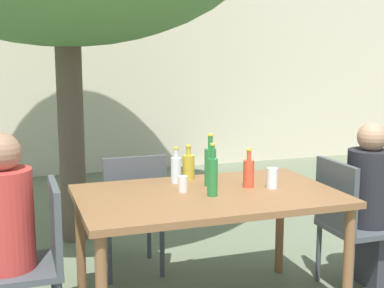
{
  "coord_description": "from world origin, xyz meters",
  "views": [
    {
      "loc": [
        -1.1,
        -2.92,
        1.6
      ],
      "look_at": [
        0.0,
        0.3,
        1.02
      ],
      "focal_mm": 50.0,
      "sensor_mm": 36.0,
      "label": 1
    }
  ],
  "objects_px": {
    "patio_chair_0": "(36,254)",
    "person_seated_1": "(379,215)",
    "green_bottle_3": "(213,176)",
    "water_bottle_2": "(176,169)",
    "dining_table_front": "(208,205)",
    "oil_cruet_4": "(189,166)",
    "soda_bottle_1": "(249,172)",
    "drinking_glass_0": "(272,178)",
    "green_bottle_0": "(210,166)",
    "drinking_glass_1": "(183,184)",
    "patio_chair_2": "(132,207)",
    "patio_chair_1": "(349,218)"
  },
  "relations": [
    {
      "from": "water_bottle_2",
      "to": "oil_cruet_4",
      "type": "relative_size",
      "value": 1.01
    },
    {
      "from": "dining_table_front",
      "to": "oil_cruet_4",
      "type": "bearing_deg",
      "value": 89.5
    },
    {
      "from": "green_bottle_3",
      "to": "oil_cruet_4",
      "type": "relative_size",
      "value": 1.36
    },
    {
      "from": "patio_chair_0",
      "to": "person_seated_1",
      "type": "xyz_separation_m",
      "value": [
        2.27,
        -0.0,
        -0.01
      ]
    },
    {
      "from": "patio_chair_2",
      "to": "soda_bottle_1",
      "type": "bearing_deg",
      "value": 132.08
    },
    {
      "from": "person_seated_1",
      "to": "patio_chair_0",
      "type": "bearing_deg",
      "value": 90.0
    },
    {
      "from": "patio_chair_0",
      "to": "drinking_glass_0",
      "type": "xyz_separation_m",
      "value": [
        1.43,
        -0.02,
        0.32
      ]
    },
    {
      "from": "patio_chair_0",
      "to": "green_bottle_3",
      "type": "relative_size",
      "value": 2.86
    },
    {
      "from": "green_bottle_0",
      "to": "oil_cruet_4",
      "type": "xyz_separation_m",
      "value": [
        -0.07,
        0.21,
        -0.04
      ]
    },
    {
      "from": "patio_chair_2",
      "to": "oil_cruet_4",
      "type": "xyz_separation_m",
      "value": [
        0.32,
        -0.34,
        0.35
      ]
    },
    {
      "from": "patio_chair_0",
      "to": "water_bottle_2",
      "type": "xyz_separation_m",
      "value": [
        0.91,
        0.31,
        0.35
      ]
    },
    {
      "from": "green_bottle_3",
      "to": "green_bottle_0",
      "type": "bearing_deg",
      "value": 73.29
    },
    {
      "from": "dining_table_front",
      "to": "green_bottle_3",
      "type": "height_order",
      "value": "green_bottle_3"
    },
    {
      "from": "patio_chair_2",
      "to": "soda_bottle_1",
      "type": "height_order",
      "value": "soda_bottle_1"
    },
    {
      "from": "green_bottle_0",
      "to": "drinking_glass_1",
      "type": "xyz_separation_m",
      "value": [
        -0.21,
        -0.09,
        -0.08
      ]
    },
    {
      "from": "dining_table_front",
      "to": "patio_chair_0",
      "type": "bearing_deg",
      "value": 180.0
    },
    {
      "from": "green_bottle_0",
      "to": "soda_bottle_1",
      "type": "distance_m",
      "value": 0.25
    },
    {
      "from": "patio_chair_2",
      "to": "green_bottle_0",
      "type": "distance_m",
      "value": 0.77
    },
    {
      "from": "green_bottle_3",
      "to": "water_bottle_2",
      "type": "bearing_deg",
      "value": 106.22
    },
    {
      "from": "dining_table_front",
      "to": "water_bottle_2",
      "type": "bearing_deg",
      "value": 109.07
    },
    {
      "from": "patio_chair_2",
      "to": "water_bottle_2",
      "type": "relative_size",
      "value": 3.86
    },
    {
      "from": "water_bottle_2",
      "to": "green_bottle_3",
      "type": "distance_m",
      "value": 0.4
    },
    {
      "from": "dining_table_front",
      "to": "soda_bottle_1",
      "type": "height_order",
      "value": "soda_bottle_1"
    },
    {
      "from": "patio_chair_2",
      "to": "green_bottle_0",
      "type": "xyz_separation_m",
      "value": [
        0.39,
        -0.55,
        0.39
      ]
    },
    {
      "from": "patio_chair_2",
      "to": "soda_bottle_1",
      "type": "xyz_separation_m",
      "value": [
        0.6,
        -0.66,
        0.35
      ]
    },
    {
      "from": "patio_chair_0",
      "to": "soda_bottle_1",
      "type": "relative_size",
      "value": 3.68
    },
    {
      "from": "drinking_glass_0",
      "to": "soda_bottle_1",
      "type": "bearing_deg",
      "value": 152.05
    },
    {
      "from": "soda_bottle_1",
      "to": "green_bottle_3",
      "type": "bearing_deg",
      "value": -157.02
    },
    {
      "from": "green_bottle_0",
      "to": "water_bottle_2",
      "type": "distance_m",
      "value": 0.23
    },
    {
      "from": "drinking_glass_0",
      "to": "drinking_glass_1",
      "type": "distance_m",
      "value": 0.56
    },
    {
      "from": "patio_chair_1",
      "to": "patio_chair_2",
      "type": "bearing_deg",
      "value": 61.74
    },
    {
      "from": "dining_table_front",
      "to": "water_bottle_2",
      "type": "distance_m",
      "value": 0.37
    },
    {
      "from": "patio_chair_0",
      "to": "water_bottle_2",
      "type": "distance_m",
      "value": 1.02
    },
    {
      "from": "oil_cruet_4",
      "to": "dining_table_front",
      "type": "bearing_deg",
      "value": -90.5
    },
    {
      "from": "green_bottle_0",
      "to": "green_bottle_3",
      "type": "distance_m",
      "value": 0.25
    },
    {
      "from": "drinking_glass_1",
      "to": "patio_chair_2",
      "type": "bearing_deg",
      "value": 105.4
    },
    {
      "from": "patio_chair_0",
      "to": "drinking_glass_0",
      "type": "bearing_deg",
      "value": 89.15
    },
    {
      "from": "patio_chair_2",
      "to": "person_seated_1",
      "type": "relative_size",
      "value": 0.78
    },
    {
      "from": "person_seated_1",
      "to": "soda_bottle_1",
      "type": "height_order",
      "value": "person_seated_1"
    },
    {
      "from": "oil_cruet_4",
      "to": "drinking_glass_1",
      "type": "distance_m",
      "value": 0.33
    },
    {
      "from": "drinking_glass_1",
      "to": "patio_chair_1",
      "type": "bearing_deg",
      "value": -3.62
    },
    {
      "from": "green_bottle_3",
      "to": "patio_chair_1",
      "type": "bearing_deg",
      "value": 4.17
    },
    {
      "from": "water_bottle_2",
      "to": "soda_bottle_1",
      "type": "bearing_deg",
      "value": -33.45
    },
    {
      "from": "patio_chair_0",
      "to": "green_bottle_3",
      "type": "bearing_deg",
      "value": 85.87
    },
    {
      "from": "drinking_glass_1",
      "to": "drinking_glass_0",
      "type": "bearing_deg",
      "value": -9.64
    },
    {
      "from": "person_seated_1",
      "to": "drinking_glass_1",
      "type": "xyz_separation_m",
      "value": [
        -1.39,
        0.07,
        0.31
      ]
    },
    {
      "from": "green_bottle_0",
      "to": "drinking_glass_1",
      "type": "relative_size",
      "value": 3.38
    },
    {
      "from": "person_seated_1",
      "to": "green_bottle_3",
      "type": "relative_size",
      "value": 3.66
    },
    {
      "from": "patio_chair_2",
      "to": "green_bottle_0",
      "type": "relative_size",
      "value": 2.72
    },
    {
      "from": "patio_chair_1",
      "to": "soda_bottle_1",
      "type": "xyz_separation_m",
      "value": [
        -0.72,
        0.05,
        0.35
      ]
    }
  ]
}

